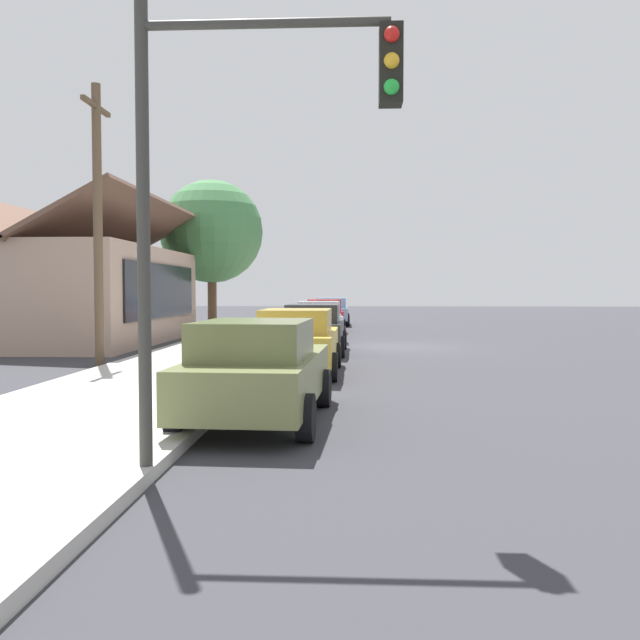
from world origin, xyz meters
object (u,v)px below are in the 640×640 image
at_px(car_mustard, 298,341).
at_px(car_skyblue, 331,311).
at_px(car_silver, 319,320).
at_px(car_charcoal, 314,328).
at_px(traffic_light_main, 242,151).
at_px(car_cherry, 324,315).
at_px(utility_pole_wooden, 98,219).
at_px(fire_hydrant_red, 257,343).
at_px(shade_tree, 212,232).
at_px(car_olive, 258,370).

bearing_deg(car_mustard, car_skyblue, 0.37).
relative_size(car_silver, car_skyblue, 1.04).
bearing_deg(car_silver, car_charcoal, 178.25).
height_order(car_skyblue, traffic_light_main, traffic_light_main).
bearing_deg(car_cherry, traffic_light_main, 177.70).
height_order(utility_pole_wooden, fire_hydrant_red, utility_pole_wooden).
bearing_deg(utility_pole_wooden, car_silver, -29.76).
bearing_deg(car_charcoal, car_mustard, 179.67).
xyz_separation_m(car_cherry, shade_tree, (-0.29, 5.51, 4.08)).
height_order(car_mustard, car_cherry, same).
distance_m(car_charcoal, traffic_light_main, 14.71).
distance_m(car_charcoal, shade_tree, 13.29).
bearing_deg(shade_tree, car_skyblue, -44.49).
relative_size(car_skyblue, utility_pole_wooden, 0.59).
xyz_separation_m(car_olive, fire_hydrant_red, (9.18, 1.36, -0.32)).
bearing_deg(car_olive, traffic_light_main, -172.14).
bearing_deg(car_mustard, fire_hydrant_red, 24.86).
distance_m(car_mustard, utility_pole_wooden, 6.49).
bearing_deg(car_mustard, car_cherry, 0.96).
xyz_separation_m(traffic_light_main, utility_pole_wooden, (10.64, 5.66, 0.44)).
bearing_deg(car_skyblue, car_charcoal, 179.17).
relative_size(car_cherry, shade_tree, 0.63).
bearing_deg(traffic_light_main, car_olive, 5.33).
relative_size(car_skyblue, traffic_light_main, 0.86).
distance_m(car_silver, car_cherry, 5.94).
bearing_deg(traffic_light_main, shade_tree, 12.70).
height_order(car_olive, car_cherry, same).
xyz_separation_m(car_mustard, car_silver, (11.02, 0.06, 0.00)).
bearing_deg(car_skyblue, shade_tree, 134.69).
bearing_deg(utility_pole_wooden, shade_tree, 0.56).
bearing_deg(fire_hydrant_red, car_silver, -10.35).
height_order(car_olive, shade_tree, shade_tree).
height_order(car_olive, car_silver, same).
bearing_deg(car_silver, shade_tree, 41.42).
bearing_deg(car_silver, car_mustard, 177.15).
distance_m(car_cherry, utility_pole_wooden, 16.61).
height_order(car_charcoal, car_silver, same).
relative_size(utility_pole_wooden, fire_hydrant_red, 10.56).
height_order(car_charcoal, car_cherry, same).
xyz_separation_m(car_cherry, car_skyblue, (5.51, -0.19, -0.00)).
xyz_separation_m(car_charcoal, car_cherry, (11.59, 0.19, -0.00)).
height_order(shade_tree, traffic_light_main, shade_tree).
bearing_deg(car_cherry, car_charcoal, 177.99).
xyz_separation_m(car_charcoal, fire_hydrant_red, (-2.09, 1.55, -0.32)).
relative_size(car_cherry, car_skyblue, 1.06).
relative_size(car_olive, traffic_light_main, 0.87).
bearing_deg(car_silver, car_skyblue, -3.87).
bearing_deg(car_charcoal, traffic_light_main, -179.08).
height_order(car_charcoal, shade_tree, shade_tree).
height_order(car_skyblue, fire_hydrant_red, car_skyblue).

